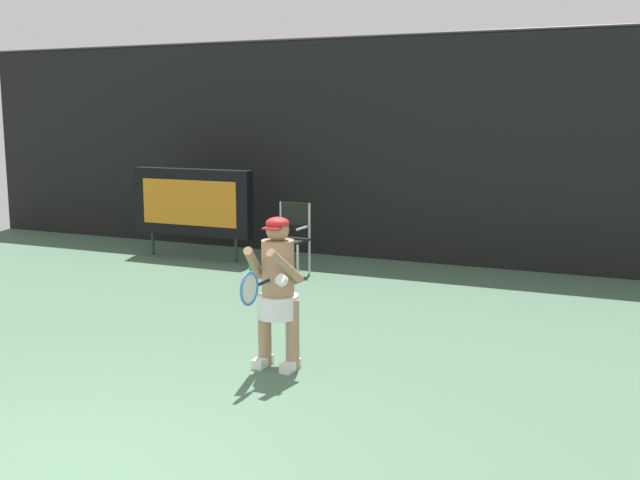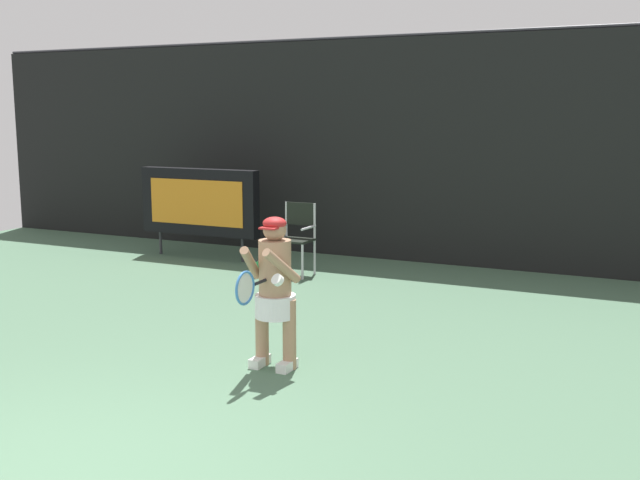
{
  "view_description": "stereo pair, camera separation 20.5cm",
  "coord_description": "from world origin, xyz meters",
  "px_view_note": "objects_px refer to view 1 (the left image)",
  "views": [
    {
      "loc": [
        3.56,
        -3.47,
        2.43
      ],
      "look_at": [
        0.16,
        4.05,
        1.05
      ],
      "focal_mm": 43.24,
      "sensor_mm": 36.0,
      "label": 1
    },
    {
      "loc": [
        3.75,
        -3.39,
        2.43
      ],
      "look_at": [
        0.16,
        4.05,
        1.05
      ],
      "focal_mm": 43.24,
      "sensor_mm": 36.0,
      "label": 2
    }
  ],
  "objects_px": {
    "umpire_chair": "(291,234)",
    "water_bottle": "(251,270)",
    "tennis_player": "(278,287)",
    "tennis_racket": "(251,288)",
    "scoreboard": "(192,202)"
  },
  "relations": [
    {
      "from": "tennis_player",
      "to": "umpire_chair",
      "type": "bearing_deg",
      "value": 114.76
    },
    {
      "from": "tennis_racket",
      "to": "tennis_player",
      "type": "bearing_deg",
      "value": 75.77
    },
    {
      "from": "water_bottle",
      "to": "tennis_player",
      "type": "distance_m",
      "value": 4.14
    },
    {
      "from": "tennis_player",
      "to": "tennis_racket",
      "type": "xyz_separation_m",
      "value": [
        -0.02,
        -0.48,
        0.09
      ]
    },
    {
      "from": "umpire_chair",
      "to": "tennis_racket",
      "type": "height_order",
      "value": "umpire_chair"
    },
    {
      "from": "water_bottle",
      "to": "tennis_racket",
      "type": "height_order",
      "value": "tennis_racket"
    },
    {
      "from": "water_bottle",
      "to": "tennis_player",
      "type": "height_order",
      "value": "tennis_player"
    },
    {
      "from": "water_bottle",
      "to": "tennis_racket",
      "type": "xyz_separation_m",
      "value": [
        2.21,
        -3.91,
        0.76
      ]
    },
    {
      "from": "umpire_chair",
      "to": "tennis_player",
      "type": "distance_m",
      "value": 4.28
    },
    {
      "from": "tennis_player",
      "to": "tennis_racket",
      "type": "bearing_deg",
      "value": -92.09
    },
    {
      "from": "water_bottle",
      "to": "umpire_chair",
      "type": "bearing_deg",
      "value": 45.97
    },
    {
      "from": "scoreboard",
      "to": "umpire_chair",
      "type": "bearing_deg",
      "value": -13.29
    },
    {
      "from": "umpire_chair",
      "to": "water_bottle",
      "type": "height_order",
      "value": "umpire_chair"
    },
    {
      "from": "water_bottle",
      "to": "tennis_player",
      "type": "relative_size",
      "value": 0.18
    },
    {
      "from": "tennis_racket",
      "to": "umpire_chair",
      "type": "bearing_deg",
      "value": 99.96
    }
  ]
}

